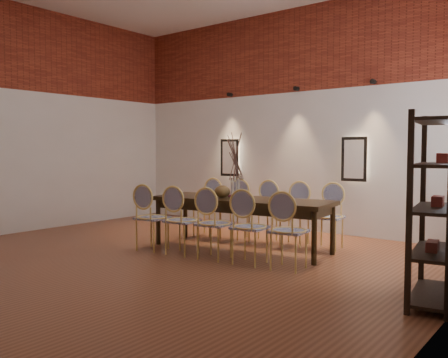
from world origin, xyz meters
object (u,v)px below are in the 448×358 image
Objects in this scene: book at (239,196)px; chair_near_b at (182,221)px; chair_far_c at (263,212)px; chair_far_e at (328,217)px; chair_near_c at (214,224)px; chair_far_a at (207,208)px; chair_near_a at (152,218)px; chair_far_d at (294,214)px; chair_near_e at (289,231)px; chair_far_b at (234,210)px; shelving_rack at (435,209)px; dining_table at (241,224)px; chair_near_d at (250,227)px; bowl at (222,191)px; vase at (235,188)px.

chair_near_b is at bearing -109.57° from book.
chair_far_c and chair_far_e have the same top height.
chair_near_c is 1.00× the size of chair_far_a.
chair_far_e is at bearing 33.53° from chair_near_a.
chair_near_a is at bearing 41.46° from chair_far_d.
book is at bearing 144.41° from chair_near_e.
chair_near_b and chair_near_e have the same top height.
chair_near_e is 1.78m from chair_far_c.
chair_near_b is 0.54m from chair_near_c.
chair_far_c is (0.53, 0.06, 0.00)m from chair_far_b.
chair_far_c is 0.54m from chair_far_d.
chair_near_a is at bearing -180.00° from chair_near_c.
shelving_rack reaches higher than chair_near_e.
shelving_rack is at bearing -6.66° from chair_near_a.
dining_table is 2.85× the size of chair_near_d.
chair_far_a is 1.15m from bowl.
chair_near_e and chair_far_a have the same top height.
chair_far_e is (1.98, 1.65, 0.00)m from chair_near_a.
chair_near_e is (0.53, 0.06, 0.00)m from chair_near_d.
chair_near_b is 3.13× the size of vase.
chair_far_b is at bearing 127.03° from dining_table.
chair_near_e is at bearing 162.80° from shelving_rack.
chair_far_b is at bearing 128.26° from vase.
chair_far_a is at bearing 110.67° from chair_near_b.
chair_near_e reaches higher than dining_table.
chair_far_a is 1.07m from chair_far_c.
shelving_rack is at bearing 150.42° from chair_far_b.
book is (-0.04, 0.14, -0.14)m from vase.
chair_far_b is (-1.22, 1.30, 0.00)m from chair_near_d.
vase is 0.21m from bowl.
dining_table is at bearing 90.00° from chair_far_c.
chair_near_a is 1.00× the size of chair_near_e.
chair_far_b is at bearing 0.00° from chair_far_d.
bowl is at bearing 40.10° from chair_near_a.
vase is at bearing -180.00° from dining_table.
chair_far_d is 0.52× the size of shelving_rack.
chair_near_e is at bearing 127.03° from chair_far_c.
chair_far_e is at bearing -180.00° from chair_far_d.
chair_near_a is 1.00× the size of chair_far_d.
chair_far_a reaches higher than bowl.
chair_far_e is at bearing -180.00° from chair_far_a.
chair_near_d reaches higher than bowl.
book is (0.85, 0.95, 0.30)m from chair_near_a.
shelving_rack is (3.48, -1.50, 0.43)m from chair_far_b.
chair_far_b is (-1.76, 1.24, 0.00)m from chair_near_e.
chair_far_b is 1.00× the size of chair_far_c.
shelving_rack reaches higher than vase.
chair_far_c is (0.91, 1.53, 0.00)m from chair_near_a.
chair_far_b is 0.76m from book.
bowl is (-0.89, 0.57, 0.37)m from chair_near_d.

